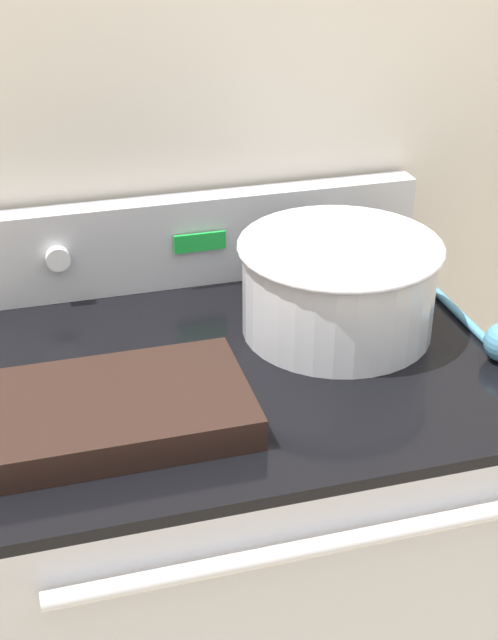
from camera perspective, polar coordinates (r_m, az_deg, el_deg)
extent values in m
cube|color=beige|center=(1.55, -4.16, 13.71)|extent=(8.00, 0.05, 2.50)
cube|color=#BCBCC1|center=(1.66, -0.54, -16.99)|extent=(0.80, 0.63, 0.93)
cube|color=black|center=(1.36, -0.63, -2.97)|extent=(0.80, 0.63, 0.02)
cylinder|color=silver|center=(1.15, 3.84, -14.38)|extent=(0.66, 0.02, 0.02)
cube|color=#BCBCC1|center=(1.57, -3.41, 5.19)|extent=(0.80, 0.05, 0.16)
cylinder|color=white|center=(1.51, -12.12, 3.87)|extent=(0.04, 0.02, 0.04)
cylinder|color=white|center=(1.60, 5.34, 5.90)|extent=(0.04, 0.02, 0.04)
cube|color=green|center=(1.53, -3.16, 5.00)|extent=(0.09, 0.01, 0.03)
cylinder|color=silver|center=(1.41, 5.73, 2.11)|extent=(0.30, 0.30, 0.15)
torus|color=silver|center=(1.38, 5.88, 4.74)|extent=(0.32, 0.32, 0.01)
cylinder|color=beige|center=(1.38, 5.85, 4.25)|extent=(0.28, 0.28, 0.02)
cube|color=black|center=(1.22, -8.38, -5.70)|extent=(0.35, 0.22, 0.05)
cube|color=#D1BC7A|center=(1.21, -8.42, -5.30)|extent=(0.31, 0.20, 0.03)
cylinder|color=teal|center=(1.51, 13.33, 0.36)|extent=(0.01, 0.27, 0.01)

